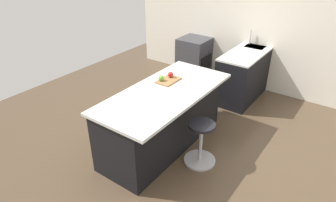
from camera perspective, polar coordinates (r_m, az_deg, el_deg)
ground_plane at (r=4.52m, az=2.61°, el=-8.43°), size 7.16×7.16×0.00m
interior_partition_left at (r=6.10m, az=17.04°, el=15.40°), size 0.15×5.51×2.88m
sink_cabinet at (r=6.05m, az=15.34°, el=5.71°), size 1.82×0.60×1.19m
oven_range at (r=6.55m, az=5.01°, el=8.22°), size 0.60×0.61×0.88m
kitchen_island at (r=4.29m, az=-1.05°, el=-3.26°), size 2.11×0.97×0.90m
stool_by_window at (r=4.08m, az=6.29°, el=-8.24°), size 0.44×0.44×0.62m
cutting_board at (r=4.34m, az=0.05°, el=3.99°), size 0.36×0.24×0.02m
apple_green at (r=4.29m, az=-1.32°, el=4.43°), size 0.08×0.08×0.08m
apple_red at (r=4.41m, az=0.50°, el=5.10°), size 0.08×0.08×0.08m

